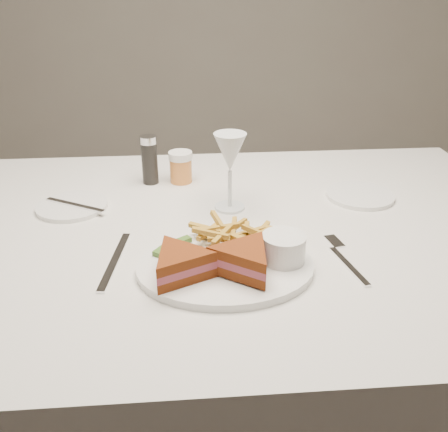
% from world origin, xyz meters
% --- Properties ---
extents(table, '(1.44, 0.99, 0.75)m').
position_xyz_m(table, '(0.11, 0.36, 0.38)').
color(table, silver).
rests_on(table, ground).
extents(chair_far, '(0.66, 0.63, 0.59)m').
position_xyz_m(chair_far, '(0.17, 1.25, 0.30)').
color(chair_far, '#46322B').
rests_on(chair_far, ground).
extents(table_setting, '(0.83, 0.62, 0.18)m').
position_xyz_m(table_setting, '(0.11, 0.29, 0.79)').
color(table_setting, white).
rests_on(table_setting, table).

